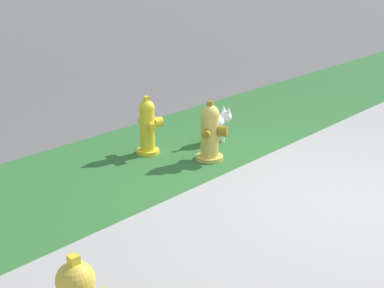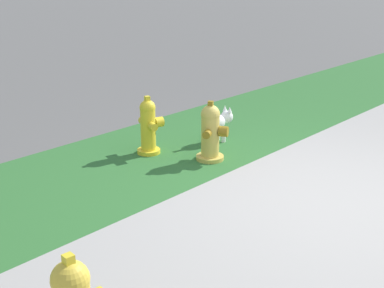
# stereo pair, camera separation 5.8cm
# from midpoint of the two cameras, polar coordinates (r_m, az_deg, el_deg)

# --- Properties ---
(ground_plane) EXTENTS (120.00, 120.00, 0.00)m
(ground_plane) POSITION_cam_midpoint_polar(r_m,az_deg,el_deg) (5.27, 15.01, -6.15)
(ground_plane) COLOR #5B5956
(sidewalk_pavement) EXTENTS (18.00, 2.39, 0.01)m
(sidewalk_pavement) POSITION_cam_midpoint_polar(r_m,az_deg,el_deg) (5.26, 15.01, -6.10)
(sidewalk_pavement) COLOR #9E9993
(sidewalk_pavement) RESTS_ON ground
(grass_verge) EXTENTS (18.00, 2.07, 0.01)m
(grass_verge) POSITION_cam_midpoint_polar(r_m,az_deg,el_deg) (6.49, -2.53, -0.56)
(grass_verge) COLOR #2D662D
(grass_verge) RESTS_ON ground
(fire_hydrant_near_corner) EXTENTS (0.39, 0.37, 0.70)m
(fire_hydrant_near_corner) POSITION_cam_midpoint_polar(r_m,az_deg,el_deg) (6.06, 2.29, 1.25)
(fire_hydrant_near_corner) COLOR gold
(fire_hydrant_near_corner) RESTS_ON ground
(fire_hydrant_far_end) EXTENTS (0.33, 0.37, 0.70)m
(fire_hydrant_far_end) POSITION_cam_midpoint_polar(r_m,az_deg,el_deg) (6.28, -4.39, 1.89)
(fire_hydrant_far_end) COLOR yellow
(fire_hydrant_far_end) RESTS_ON ground
(small_white_dog) EXTENTS (0.47, 0.24, 0.44)m
(small_white_dog) POSITION_cam_midpoint_polar(r_m,az_deg,el_deg) (6.68, 3.02, 2.31)
(small_white_dog) COLOR white
(small_white_dog) RESTS_ON ground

